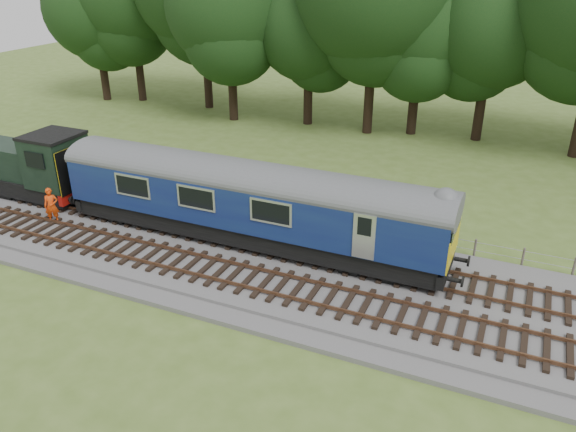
% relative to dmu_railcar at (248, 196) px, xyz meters
% --- Properties ---
extents(ground, '(120.00, 120.00, 0.00)m').
position_rel_dmu_railcar_xyz_m(ground, '(3.65, -1.40, -2.61)').
color(ground, '#4B6424').
rests_on(ground, ground).
extents(ballast, '(70.00, 7.00, 0.35)m').
position_rel_dmu_railcar_xyz_m(ballast, '(3.65, -1.40, -2.43)').
color(ballast, '#4C4C4F').
rests_on(ballast, ground).
extents(track_north, '(67.20, 2.40, 0.21)m').
position_rel_dmu_railcar_xyz_m(track_north, '(3.65, -0.00, -2.19)').
color(track_north, black).
rests_on(track_north, ballast).
extents(track_south, '(67.20, 2.40, 0.21)m').
position_rel_dmu_railcar_xyz_m(track_south, '(3.65, -3.00, -2.19)').
color(track_south, black).
rests_on(track_south, ballast).
extents(fence, '(64.00, 0.12, 1.00)m').
position_rel_dmu_railcar_xyz_m(fence, '(3.65, 3.10, -2.61)').
color(fence, '#6B6054').
rests_on(fence, ground).
extents(tree_line, '(70.00, 8.00, 18.00)m').
position_rel_dmu_railcar_xyz_m(tree_line, '(3.65, 20.60, -2.61)').
color(tree_line, black).
rests_on(tree_line, ground).
extents(dmu_railcar, '(18.05, 2.86, 3.88)m').
position_rel_dmu_railcar_xyz_m(dmu_railcar, '(0.00, 0.00, 0.00)').
color(dmu_railcar, black).
rests_on(dmu_railcar, ground).
extents(shunter_loco, '(8.91, 2.60, 3.38)m').
position_rel_dmu_railcar_xyz_m(shunter_loco, '(-13.93, 0.00, -0.63)').
color(shunter_loco, black).
rests_on(shunter_loco, ground).
extents(worker, '(0.80, 0.75, 1.82)m').
position_rel_dmu_railcar_xyz_m(worker, '(-9.69, -2.18, -1.34)').
color(worker, '#E43F0C').
rests_on(worker, ballast).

